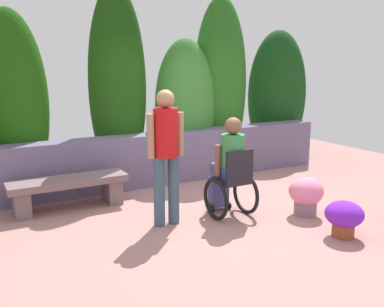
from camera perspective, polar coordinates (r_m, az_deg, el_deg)
name	(u,v)px	position (r m, az deg, el deg)	size (l,w,h in m)	color
ground_plane	(211,214)	(5.83, 2.58, -8.12)	(10.89, 10.89, 0.00)	#A87670
stone_retaining_wall	(157,159)	(7.19, -4.70, -0.70)	(6.57, 0.38, 0.86)	slate
hedge_backdrop	(147,99)	(7.53, -6.08, 7.31)	(7.45, 1.16, 3.26)	#23591B
stone_bench	(69,188)	(6.20, -16.17, -4.45)	(1.61, 0.46, 0.44)	#715B5D
person_in_wheelchair	(230,171)	(5.62, 5.08, -2.28)	(0.53, 0.66, 1.33)	black
person_standing_companion	(166,149)	(5.23, -3.51, 0.66)	(0.49, 0.30, 1.70)	#3A5465
flower_pot_purple_near	(344,217)	(5.34, 19.65, -7.95)	(0.45, 0.45, 0.43)	brown
flower_pot_red_accent	(306,194)	(5.93, 14.98, -5.31)	(0.46, 0.46, 0.52)	gray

